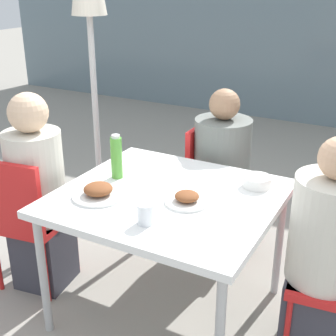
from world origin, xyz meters
The scene contains 14 objects.
ground_plane centered at (0.00, 0.00, 0.00)m, with size 24.00×24.00×0.00m, color gray.
building_facade centered at (0.00, 4.16, 1.50)m, with size 10.00×0.20×3.00m.
dining_table centered at (0.00, 0.00, 0.69)m, with size 1.11×1.03×0.75m.
chair_left centered at (-0.85, -0.21, 0.51)m, with size 0.45×0.45×0.87m.
person_left centered at (-0.81, -0.12, 0.58)m, with size 0.34×0.34×1.22m.
chair_right centered at (0.85, 0.17, 0.51)m, with size 0.44×0.44×0.87m.
person_right centered at (0.81, 0.09, 0.54)m, with size 0.37×0.37×1.17m.
chair_far centered at (-0.09, 0.81, 0.51)m, with size 0.40×0.40×0.87m.
person_far centered at (-0.01, 0.76, 0.53)m, with size 0.37×0.37×1.15m.
plate_0 centered at (-0.30, -0.19, 0.77)m, with size 0.27×0.27×0.07m.
plate_1 centered at (0.13, -0.04, 0.77)m, with size 0.22×0.22×0.06m.
bottle centered at (-0.36, 0.06, 0.87)m, with size 0.06×0.06×0.25m.
drinking_cup centered at (0.05, -0.32, 0.80)m, with size 0.08×0.08×0.10m.
salad_bowl centered at (0.38, 0.31, 0.78)m, with size 0.15×0.15×0.06m.
Camera 1 is at (1.05, -1.93, 1.81)m, focal length 50.00 mm.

